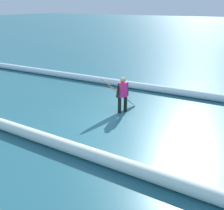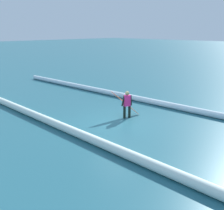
# 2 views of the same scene
# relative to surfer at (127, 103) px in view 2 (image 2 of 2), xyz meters

# --- Properties ---
(ground_plane) EXTENTS (198.08, 198.08, 0.00)m
(ground_plane) POSITION_rel_surfer_xyz_m (-0.00, 0.79, -0.82)
(ground_plane) COLOR #255F6E
(surfer) EXTENTS (0.34, 0.57, 1.47)m
(surfer) POSITION_rel_surfer_xyz_m (0.00, 0.00, 0.00)
(surfer) COLOR black
(surfer) RESTS_ON ground_plane
(surfboard) EXTENTS (1.11, 1.63, 1.51)m
(surfboard) POSITION_rel_surfer_xyz_m (0.28, -0.15, -0.08)
(surfboard) COLOR #E55926
(surfboard) RESTS_ON ground_plane
(wave_crest_foreground) EXTENTS (25.01, 1.87, 0.36)m
(wave_crest_foreground) POSITION_rel_surfer_xyz_m (1.60, -3.08, -0.64)
(wave_crest_foreground) COLOR white
(wave_crest_foreground) RESTS_ON ground_plane
(wave_crest_midground) EXTENTS (18.69, 0.62, 0.38)m
(wave_crest_midground) POSITION_rel_surfer_xyz_m (2.31, 3.56, -0.63)
(wave_crest_midground) COLOR white
(wave_crest_midground) RESTS_ON ground_plane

